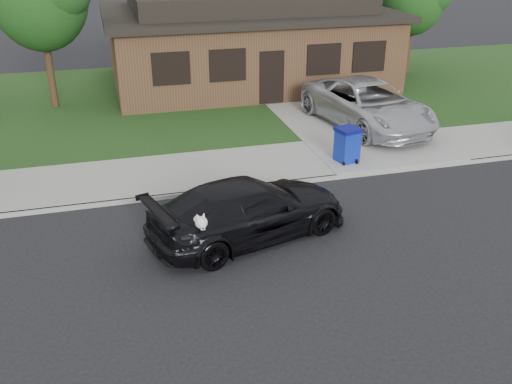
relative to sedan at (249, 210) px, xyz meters
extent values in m
plane|color=black|center=(-0.39, -0.89, -0.71)|extent=(120.00, 120.00, 0.00)
cube|color=gray|center=(-0.39, 4.11, -0.65)|extent=(60.00, 3.00, 0.12)
cube|color=gray|center=(-0.39, 2.61, -0.65)|extent=(60.00, 0.12, 0.12)
cube|color=#193814|center=(-0.39, 12.11, -0.65)|extent=(60.00, 13.00, 0.13)
cube|color=gray|center=(5.61, 9.11, -0.64)|extent=(4.50, 13.00, 0.14)
imported|color=black|center=(0.01, 0.00, 0.00)|extent=(5.27, 3.29, 1.42)
ellipsoid|color=white|center=(-1.32, -0.92, 0.34)|extent=(0.34, 0.40, 0.30)
sphere|color=white|center=(-1.32, -1.15, 0.44)|extent=(0.26, 0.26, 0.26)
cube|color=white|center=(-1.32, -1.27, 0.40)|extent=(0.09, 0.12, 0.08)
sphere|color=black|center=(-1.32, -1.33, 0.40)|extent=(0.04, 0.04, 0.04)
cone|color=white|center=(-1.39, -1.10, 0.58)|extent=(0.11, 0.11, 0.14)
cone|color=white|center=(-1.26, -1.10, 0.58)|extent=(0.11, 0.11, 0.14)
imported|color=#B9BBC1|center=(6.12, 6.50, 0.24)|extent=(3.58, 6.19, 1.62)
cube|color=#0E259F|center=(4.05, 3.54, -0.10)|extent=(0.71, 0.71, 0.98)
cube|color=#080B64|center=(4.05, 3.54, 0.44)|extent=(0.77, 0.77, 0.11)
cylinder|color=black|center=(3.84, 3.24, -0.52)|extent=(0.09, 0.16, 0.15)
cylinder|color=black|center=(4.27, 3.24, -0.52)|extent=(0.09, 0.16, 0.15)
cube|color=#422B1C|center=(3.61, 14.11, 0.92)|extent=(12.00, 8.00, 3.00)
cube|color=black|center=(3.61, 14.11, 2.54)|extent=(12.60, 8.60, 0.25)
cube|color=black|center=(3.61, 10.08, 0.52)|extent=(1.00, 0.06, 2.10)
cube|color=black|center=(-0.39, 10.08, 1.12)|extent=(1.30, 0.05, 1.10)
cube|color=black|center=(1.81, 10.08, 1.12)|extent=(1.30, 0.05, 1.10)
cube|color=black|center=(5.81, 10.08, 1.12)|extent=(1.30, 0.05, 1.10)
cube|color=black|center=(7.81, 10.08, 1.12)|extent=(1.30, 0.05, 1.10)
cylinder|color=#332114|center=(-4.89, 12.11, 0.65)|extent=(0.28, 0.28, 2.48)
cylinder|color=#332114|center=(11.61, 13.61, 0.43)|extent=(0.28, 0.28, 2.03)
camera|label=1|loc=(-3.00, -11.55, 6.07)|focal=40.00mm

